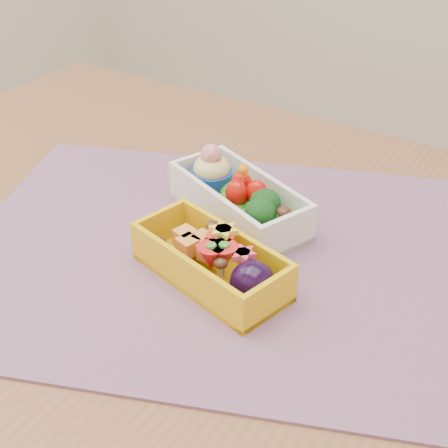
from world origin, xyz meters
The scene contains 4 objects.
table centered at (0.00, 0.00, 0.65)m, with size 1.20×0.80×0.75m.
placemat centered at (-0.02, 0.00, 0.75)m, with size 0.57×0.44×0.00m, color gray.
bento_white centered at (-0.04, 0.08, 0.78)m, with size 0.20×0.15×0.08m.
bento_yellow centered at (0.00, -0.04, 0.78)m, with size 0.19×0.12×0.06m.
Camera 1 is at (0.29, -0.49, 1.18)m, focal length 51.02 mm.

